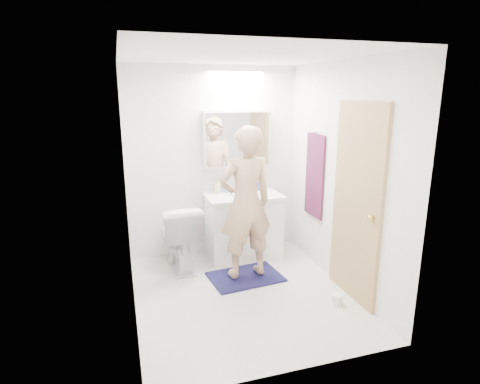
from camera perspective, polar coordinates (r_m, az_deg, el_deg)
name	(u,v)px	position (r m, az deg, el deg)	size (l,w,h in m)	color
floor	(242,294)	(4.31, 0.35, -14.51)	(2.50, 2.50, 0.00)	silver
ceiling	(243,55)	(3.79, 0.41, 19.19)	(2.50, 2.50, 0.00)	white
wall_back	(213,162)	(5.06, -3.89, 4.31)	(2.50, 2.50, 0.00)	white
wall_front	(297,223)	(2.75, 8.25, -4.50)	(2.50, 2.50, 0.00)	white
wall_left	(127,192)	(3.71, -16.06, 0.02)	(2.50, 2.50, 0.00)	white
wall_right	(341,177)	(4.33, 14.42, 2.16)	(2.50, 2.50, 0.00)	white
vanity_cabinet	(243,227)	(5.08, 0.49, -5.07)	(0.90, 0.55, 0.78)	white
countertop	(243,196)	(4.96, 0.50, -0.60)	(0.95, 0.58, 0.04)	white
sink_basin	(243,193)	(4.98, 0.39, -0.13)	(0.36, 0.36, 0.03)	white
faucet	(238,185)	(5.14, -0.24, 1.08)	(0.02, 0.02, 0.16)	silver
medicine_cabinet	(237,139)	(5.02, -0.39, 7.73)	(0.88, 0.14, 0.70)	white
mirror_panel	(239,139)	(4.95, -0.13, 7.63)	(0.84, 0.01, 0.66)	silver
toilet	(179,236)	(4.79, -8.83, -6.29)	(0.45, 0.79, 0.81)	white
bath_rug	(245,277)	(4.63, 0.79, -12.18)	(0.80, 0.55, 0.02)	#13153D
person	(246,203)	(4.31, 0.83, -1.63)	(0.62, 0.41, 1.69)	tan
door	(357,204)	(4.08, 16.54, -1.63)	(0.04, 0.80, 2.00)	tan
door_knob	(371,218)	(3.84, 18.44, -3.57)	(0.06, 0.06, 0.06)	gold
towel	(314,176)	(4.80, 10.74, 2.33)	(0.02, 0.42, 1.00)	#13173E
towel_hook	(316,132)	(4.72, 10.89, 8.51)	(0.02, 0.02, 0.07)	silver
soap_bottle_a	(217,186)	(4.99, -3.33, 0.91)	(0.08, 0.08, 0.20)	beige
soap_bottle_b	(227,186)	(5.05, -1.96, 0.84)	(0.07, 0.07, 0.16)	#5D9CC9
toothbrush_cup	(258,187)	(5.16, 2.56, 0.77)	(0.10, 0.10, 0.09)	#3B52B2
toilet_paper_roll	(337,299)	(4.22, 13.87, -14.84)	(0.11, 0.11, 0.10)	silver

